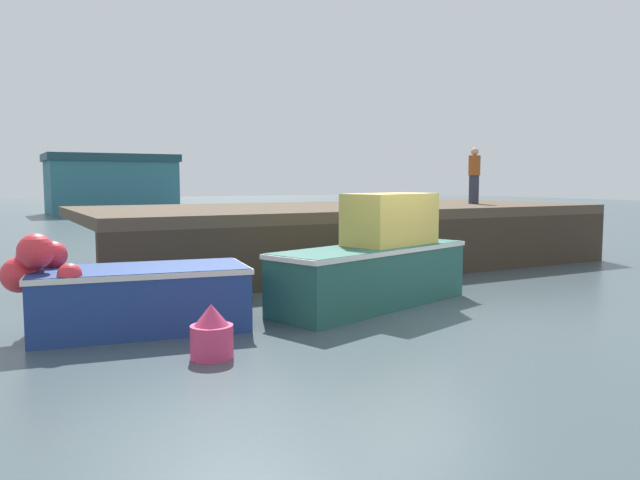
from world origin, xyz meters
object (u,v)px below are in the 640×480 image
fishing_boat_near_left (132,294)px  fishing_boat_near_right (376,263)px  dockworker (474,176)px  mooring_buoy_foreground (212,334)px

fishing_boat_near_left → fishing_boat_near_right: fishing_boat_near_right is taller
dockworker → mooring_buoy_foreground: (-10.11, -6.24, -2.09)m
fishing_boat_near_left → dockworker: dockworker is taller
fishing_boat_near_right → dockworker: bearing=34.8°
fishing_boat_near_right → dockworker: size_ratio=2.74×
dockworker → mooring_buoy_foreground: dockworker is taller
fishing_boat_near_left → fishing_boat_near_right: (4.31, -0.14, 0.21)m
dockworker → mooring_buoy_foreground: size_ratio=2.30×
fishing_boat_near_right → mooring_buoy_foreground: 4.18m
dockworker → fishing_boat_near_right: bearing=-145.2°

